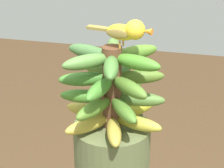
# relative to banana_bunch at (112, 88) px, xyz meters

# --- Properties ---
(banana_bunch) EXTENTS (0.32, 0.32, 0.25)m
(banana_bunch) POSITION_rel_banana_bunch_xyz_m (0.00, 0.00, 0.00)
(banana_bunch) COLOR brown
(banana_bunch) RESTS_ON banana_tree
(perched_bird) EXTENTS (0.07, 0.19, 0.08)m
(perched_bird) POSITION_rel_banana_bunch_xyz_m (0.00, 0.04, 0.18)
(perched_bird) COLOR #C68933
(perched_bird) RESTS_ON banana_bunch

